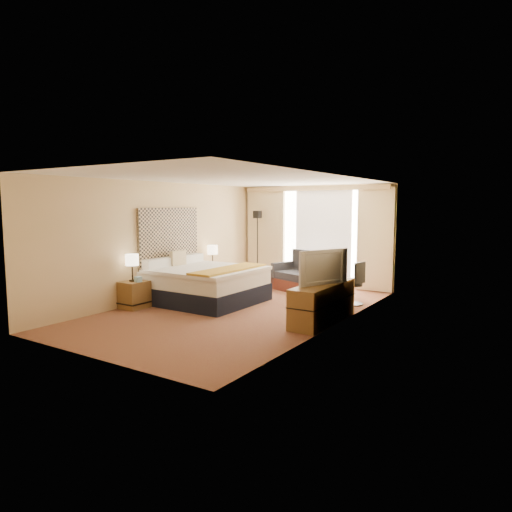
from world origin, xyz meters
The scene contains 21 objects.
floor centered at (0.00, 0.00, 0.00)m, with size 4.20×7.00×0.02m, color #54181A.
ceiling centered at (0.00, 0.00, 2.60)m, with size 4.20×7.00×0.02m, color white.
wall_back centered at (0.00, 3.50, 1.30)m, with size 4.20×0.02×2.60m, color #E0BA89.
wall_front centered at (0.00, -3.50, 1.30)m, with size 4.20×0.02×2.60m, color #E0BA89.
wall_left centered at (-2.10, 0.00, 1.30)m, with size 0.02×7.00×2.60m, color #E0BA89.
wall_right centered at (2.10, 0.00, 1.30)m, with size 0.02×7.00×2.60m, color #E0BA89.
headboard centered at (-2.06, 0.20, 1.28)m, with size 0.06×1.85×1.50m, color black.
nightstand_left centered at (-1.87, -1.05, 0.28)m, with size 0.45×0.52×0.55m, color brown.
nightstand_right centered at (-1.87, 1.45, 0.28)m, with size 0.45×0.52×0.55m, color brown.
media_dresser centered at (1.83, 0.00, 0.35)m, with size 0.50×1.80×0.70m, color brown.
window centered at (0.25, 3.47, 1.32)m, with size 2.30×0.02×2.30m, color white.
curtains centered at (0.00, 3.39, 1.41)m, with size 4.12×0.19×2.56m.
bed centered at (-1.06, 0.21, 0.39)m, with size 2.21×2.02×1.07m.
loveseat centered at (0.23, 2.49, 0.32)m, with size 1.75×1.32×0.97m.
floor_lamp centered at (-1.54, 3.08, 1.37)m, with size 0.25×0.25×1.94m.
desk_chair centered at (1.80, 1.68, 0.41)m, with size 0.44×0.44×0.91m.
lamp_left centered at (-1.87, -1.08, 0.98)m, with size 0.26×0.26×0.56m.
lamp_right centered at (-1.87, 1.52, 0.97)m, with size 0.26×0.26×0.55m.
tissue_box centered at (-1.73, -1.06, 0.60)m, with size 0.12×0.12×0.11m, color #86B6D0.
telephone centered at (-1.78, 1.55, 0.58)m, with size 0.17×0.13×0.07m, color black.
television centered at (1.78, -0.05, 1.01)m, with size 1.07×0.14×0.62m, color black.
Camera 1 is at (5.17, -7.38, 2.08)m, focal length 32.00 mm.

